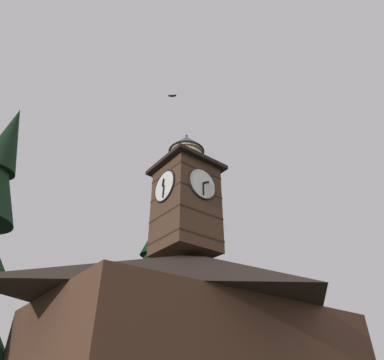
% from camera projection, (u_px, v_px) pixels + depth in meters
% --- Properties ---
extents(building_main, '(14.77, 10.38, 7.41)m').
position_uv_depth(building_main, '(195.00, 327.00, 15.56)').
color(building_main, '#523425').
rests_on(building_main, ground_plane).
extents(clock_tower, '(3.76, 3.76, 8.49)m').
position_uv_depth(clock_tower, '(186.00, 195.00, 19.55)').
color(clock_tower, '#4C3323').
rests_on(clock_tower, building_main).
extents(pine_tree_behind, '(6.50, 6.50, 11.57)m').
position_uv_depth(pine_tree_behind, '(149.00, 319.00, 21.08)').
color(pine_tree_behind, '#473323').
rests_on(pine_tree_behind, ground_plane).
extents(moon, '(1.86, 1.86, 1.86)m').
position_uv_depth(moon, '(103.00, 323.00, 52.74)').
color(moon, silver).
extents(flying_bird_high, '(0.57, 0.53, 0.13)m').
position_uv_depth(flying_bird_high, '(172.00, 96.00, 25.26)').
color(flying_bird_high, black).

